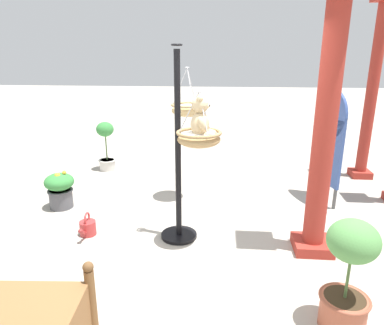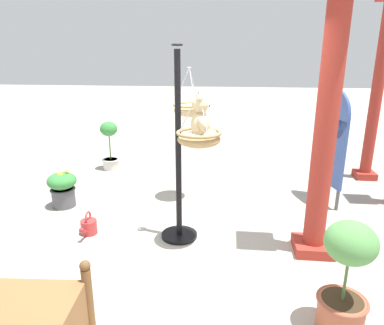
# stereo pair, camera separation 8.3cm
# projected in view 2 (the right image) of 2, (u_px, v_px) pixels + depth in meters

# --- Properties ---
(ground_plane) EXTENTS (40.00, 40.00, 0.00)m
(ground_plane) POSITION_uv_depth(u_px,v_px,m) (188.00, 243.00, 4.26)
(ground_plane) COLOR #A8A093
(display_pole_central) EXTENTS (0.44, 0.44, 2.27)m
(display_pole_central) POSITION_uv_depth(u_px,v_px,m) (179.00, 185.00, 4.22)
(display_pole_central) COLOR black
(display_pole_central) RESTS_ON ground
(hanging_basket_with_teddy) EXTENTS (0.50, 0.50, 0.60)m
(hanging_basket_with_teddy) POSITION_uv_depth(u_px,v_px,m) (199.00, 138.00, 3.87)
(hanging_basket_with_teddy) COLOR tan
(teddy_bear) EXTENTS (0.32, 0.28, 0.47)m
(teddy_bear) POSITION_uv_depth(u_px,v_px,m) (201.00, 120.00, 3.81)
(teddy_bear) COLOR #D1B789
(hanging_basket_left_high) EXTENTS (0.48, 0.48, 0.70)m
(hanging_basket_left_high) POSITION_uv_depth(u_px,v_px,m) (189.00, 109.00, 5.14)
(hanging_basket_left_high) COLOR tan
(greenhouse_pillar_left) EXTENTS (0.44, 0.44, 2.88)m
(greenhouse_pillar_left) POSITION_uv_depth(u_px,v_px,m) (325.00, 132.00, 3.68)
(greenhouse_pillar_left) COLOR #9E2D23
(greenhouse_pillar_left) RESTS_ON ground
(greenhouse_pillar_far_back) EXTENTS (0.36, 0.36, 3.06)m
(greenhouse_pillar_far_back) POSITION_uv_depth(u_px,v_px,m) (376.00, 96.00, 6.04)
(greenhouse_pillar_far_back) COLOR #9E2D23
(greenhouse_pillar_far_back) RESTS_ON ground
(potted_plant_fern_front) EXTENTS (0.41, 0.41, 0.97)m
(potted_plant_fern_front) POSITION_uv_depth(u_px,v_px,m) (346.00, 276.00, 2.80)
(potted_plant_fern_front) COLOR #AD563D
(potted_plant_fern_front) RESTS_ON ground
(potted_plant_tall_leafy) EXTENTS (0.42, 0.42, 0.56)m
(potted_plant_tall_leafy) POSITION_uv_depth(u_px,v_px,m) (63.00, 188.00, 5.20)
(potted_plant_tall_leafy) COLOR #4C4C51
(potted_plant_tall_leafy) RESTS_ON ground
(potted_plant_bushy_green) EXTENTS (0.33, 0.33, 0.94)m
(potted_plant_bushy_green) POSITION_uv_depth(u_px,v_px,m) (110.00, 144.00, 6.81)
(potted_plant_bushy_green) COLOR beige
(potted_plant_bushy_green) RESTS_ON ground
(display_sign_board) EXTENTS (0.69, 0.24, 1.69)m
(display_sign_board) POSITION_uv_depth(u_px,v_px,m) (332.00, 138.00, 5.16)
(display_sign_board) COLOR #334C8C
(display_sign_board) RESTS_ON ground
(watering_can) EXTENTS (0.35, 0.20, 0.30)m
(watering_can) POSITION_uv_depth(u_px,v_px,m) (89.00, 226.00, 4.45)
(watering_can) COLOR #B23333
(watering_can) RESTS_ON ground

